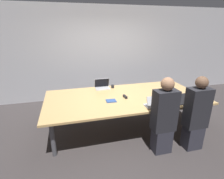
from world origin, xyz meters
TOP-DOWN VIEW (x-y plane):
  - ground_plane at (0.00, 0.00)m, footprint 24.00×24.00m
  - curtain_wall at (0.00, 2.05)m, footprint 12.00×0.06m
  - conference_table at (0.00, 0.00)m, footprint 3.40×1.63m
  - laptop_near_midright at (0.35, -0.65)m, footprint 0.32×0.23m
  - person_near_midright at (0.37, -0.99)m, footprint 0.40×0.24m
  - laptop_far_midleft at (-0.37, 0.66)m, footprint 0.36×0.25m
  - cup_far_midleft at (-0.11, 0.62)m, footprint 0.08×0.08m
  - laptop_near_right at (0.95, -0.66)m, footprint 0.34×0.23m
  - person_near_right at (0.98, -1.05)m, footprint 0.40×0.24m
  - cup_near_right at (1.22, -0.63)m, footprint 0.08×0.08m
  - bottle_near_right at (0.68, -0.49)m, footprint 0.07×0.07m
  - stapler at (-0.02, -0.08)m, footprint 0.06×0.15m
  - notebook at (-0.36, -0.18)m, footprint 0.21×0.17m

SIDE VIEW (x-z plane):
  - ground_plane at x=0.00m, z-range 0.00..0.00m
  - person_near_right at x=0.98m, z-range -0.02..1.37m
  - person_near_midright at x=0.37m, z-range -0.02..1.39m
  - conference_table at x=0.00m, z-range 0.32..1.05m
  - notebook at x=-0.36m, z-range 0.73..0.75m
  - stapler at x=-0.02m, z-range 0.73..0.78m
  - cup_far_midleft at x=-0.11m, z-range 0.73..0.81m
  - cup_near_right at x=1.22m, z-range 0.73..0.82m
  - laptop_near_midright at x=0.35m, z-range 0.69..0.91m
  - laptop_near_right at x=0.95m, z-range 0.68..0.92m
  - laptop_far_midleft at x=-0.37m, z-range 0.68..0.93m
  - bottle_near_right at x=0.68m, z-range 0.72..0.97m
  - curtain_wall at x=0.00m, z-range 0.00..2.80m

